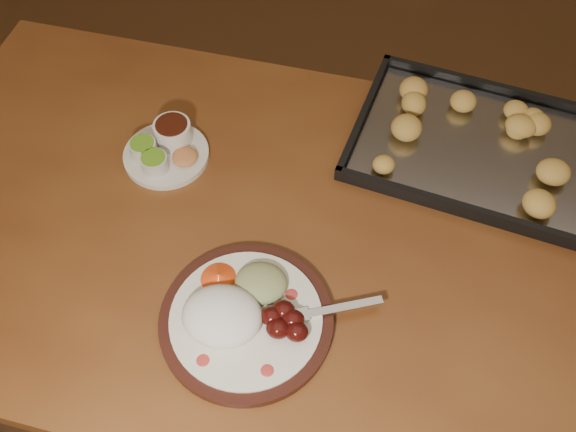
# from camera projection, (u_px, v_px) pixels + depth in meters

# --- Properties ---
(ground) EXTENTS (4.00, 4.00, 0.00)m
(ground) POSITION_uv_depth(u_px,v_px,m) (365.00, 329.00, 1.92)
(ground) COLOR brown
(ground) RESTS_ON ground
(dining_table) EXTENTS (1.55, 0.98, 0.75)m
(dining_table) POSITION_uv_depth(u_px,v_px,m) (267.00, 256.00, 1.30)
(dining_table) COLOR brown
(dining_table) RESTS_ON ground
(dinner_plate) EXTENTS (0.38, 0.30, 0.07)m
(dinner_plate) POSITION_uv_depth(u_px,v_px,m) (242.00, 315.00, 1.09)
(dinner_plate) COLOR black
(dinner_plate) RESTS_ON dining_table
(condiment_saucer) EXTENTS (0.18, 0.18, 0.06)m
(condiment_saucer) POSITION_uv_depth(u_px,v_px,m) (165.00, 148.00, 1.31)
(condiment_saucer) COLOR silver
(condiment_saucer) RESTS_ON dining_table
(baking_tray) EXTENTS (0.55, 0.44, 0.05)m
(baking_tray) POSITION_uv_depth(u_px,v_px,m) (474.00, 144.00, 1.32)
(baking_tray) COLOR black
(baking_tray) RESTS_ON dining_table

